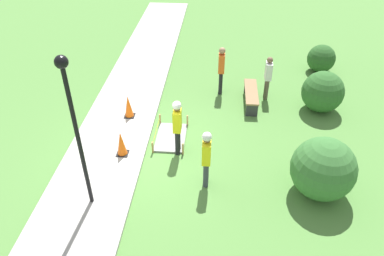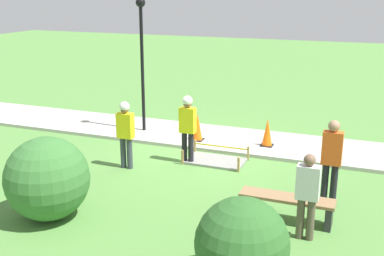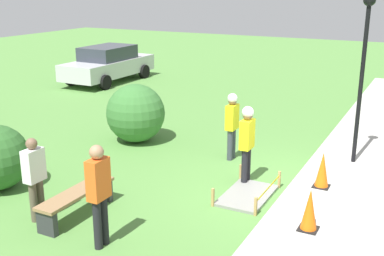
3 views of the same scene
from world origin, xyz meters
name	(u,v)px [view 1 (image 1 of 3)]	position (x,y,z in m)	size (l,w,h in m)	color
ground_plane	(147,150)	(0.00, 0.00, 0.00)	(60.00, 60.00, 0.00)	#51843D
sidewalk	(109,147)	(0.00, -1.16, 0.05)	(28.00, 2.32, 0.10)	#ADAAA3
wet_concrete_patch	(171,137)	(-0.64, 0.66, 0.04)	(1.53, 0.95, 0.38)	gray
traffic_cone_near_patch	(129,106)	(-1.63, -0.86, 0.48)	(0.34, 0.34, 0.77)	black
traffic_cone_far_patch	(121,143)	(0.35, -0.64, 0.48)	(0.34, 0.34, 0.77)	black
park_bench	(251,95)	(-2.94, 3.23, 0.36)	(1.80, 0.44, 0.51)	#2D2D33
worker_supervisor	(177,123)	(0.02, 0.96, 1.05)	(0.40, 0.25, 1.76)	black
worker_assistant	(206,155)	(1.30, 1.85, 1.00)	(0.40, 0.25, 1.70)	#383D47
bystander_in_orange_shirt	(221,68)	(-3.61, 2.14, 1.03)	(0.40, 0.24, 1.80)	black
bystander_in_gray_shirt	(268,76)	(-3.38, 3.80, 0.90)	(0.40, 0.22, 1.61)	brown
lamppost_near	(73,115)	(2.25, -0.98, 2.69)	(0.28, 0.28, 3.96)	black
shrub_rounded_near	(323,92)	(-2.71, 5.61, 0.71)	(1.42, 1.42, 1.42)	#2D6028
shrub_rounded_mid	(323,169)	(1.39, 4.77, 0.82)	(1.63, 1.63, 1.63)	#387033
shrub_rounded_far	(321,59)	(-5.71, 6.18, 0.56)	(1.12, 1.12, 1.12)	#285623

